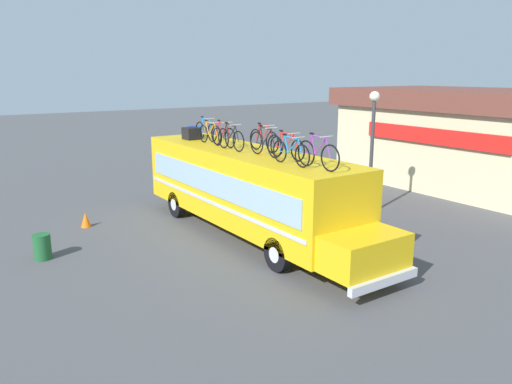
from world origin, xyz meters
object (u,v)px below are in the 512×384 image
rooftop_bicycle_4 (231,139)px  rooftop_bicycle_8 (291,152)px  rooftop_bicycle_9 (318,154)px  rooftop_bicycle_3 (223,136)px  rooftop_bicycle_6 (265,143)px  rooftop_bicycle_1 (206,131)px  rooftop_bicycle_5 (264,140)px  rooftop_bicycle_7 (287,147)px  street_lamp (373,134)px  traffic_cone (86,220)px  trash_bin (42,247)px  luggage_bag_2 (191,134)px  rooftop_bicycle_2 (210,134)px  bus (248,187)px  luggage_bag_1 (195,132)px

rooftop_bicycle_4 → rooftop_bicycle_8: size_ratio=1.00×
rooftop_bicycle_9 → rooftop_bicycle_4: bearing=-177.3°
rooftop_bicycle_3 → rooftop_bicycle_6: bearing=0.7°
rooftop_bicycle_1 → rooftop_bicycle_6: 4.30m
rooftop_bicycle_1 → rooftop_bicycle_9: size_ratio=0.98×
rooftop_bicycle_5 → rooftop_bicycle_7: (1.63, -0.29, -0.03)m
rooftop_bicycle_1 → street_lamp: bearing=55.3°
rooftop_bicycle_8 → street_lamp: street_lamp is taller
rooftop_bicycle_9 → traffic_cone: rooftop_bicycle_9 is taller
rooftop_bicycle_6 → rooftop_bicycle_9: bearing=-1.0°
rooftop_bicycle_1 → rooftop_bicycle_7: bearing=0.2°
traffic_cone → rooftop_bicycle_6: bearing=39.2°
rooftop_bicycle_1 → rooftop_bicycle_5: 3.49m
rooftop_bicycle_7 → trash_bin: rooftop_bicycle_7 is taller
rooftop_bicycle_4 → rooftop_bicycle_6: rooftop_bicycle_6 is taller
street_lamp → luggage_bag_2: bearing=-127.7°
rooftop_bicycle_1 → rooftop_bicycle_6: size_ratio=0.99×
rooftop_bicycle_8 → rooftop_bicycle_7: bearing=148.7°
rooftop_bicycle_3 → rooftop_bicycle_8: rooftop_bicycle_3 is taller
rooftop_bicycle_1 → traffic_cone: size_ratio=3.04×
rooftop_bicycle_6 → rooftop_bicycle_8: (1.66, -0.29, -0.04)m
trash_bin → traffic_cone: trash_bin is taller
rooftop_bicycle_4 → rooftop_bicycle_7: size_ratio=0.99×
luggage_bag_2 → rooftop_bicycle_2: (1.57, -0.01, 0.13)m
bus → rooftop_bicycle_7: 2.61m
rooftop_bicycle_4 → traffic_cone: 6.28m
rooftop_bicycle_3 → rooftop_bicycle_4: size_ratio=1.00×
rooftop_bicycle_1 → bus: bearing=-1.4°
rooftop_bicycle_1 → trash_bin: (1.55, -6.57, -2.97)m
rooftop_bicycle_4 → street_lamp: street_lamp is taller
rooftop_bicycle_6 → rooftop_bicycle_3: bearing=-179.3°
rooftop_bicycle_7 → trash_bin: 8.05m
rooftop_bicycle_3 → trash_bin: (-0.16, -6.33, -2.97)m
rooftop_bicycle_2 → rooftop_bicycle_7: 4.22m
luggage_bag_2 → rooftop_bicycle_1: (0.67, 0.30, 0.15)m
rooftop_bicycle_5 → traffic_cone: (-4.50, -4.86, -3.09)m
rooftop_bicycle_3 → rooftop_bicycle_6: rooftop_bicycle_6 is taller
rooftop_bicycle_3 → rooftop_bicycle_7: size_ratio=0.99×
rooftop_bicycle_8 → street_lamp: (-2.28, 5.81, -0.09)m
luggage_bag_2 → street_lamp: size_ratio=0.13×
traffic_cone → luggage_bag_2: bearing=85.2°
rooftop_bicycle_3 → trash_bin: rooftop_bicycle_3 is taller
bus → rooftop_bicycle_6: bearing=-6.3°
rooftop_bicycle_3 → rooftop_bicycle_5: (1.77, 0.54, 0.00)m
luggage_bag_1 → rooftop_bicycle_7: bearing=-1.9°
rooftop_bicycle_7 → street_lamp: (-1.43, 5.29, -0.09)m
rooftop_bicycle_6 → bus: bearing=173.7°
luggage_bag_1 → rooftop_bicycle_8: 7.40m
rooftop_bicycle_1 → rooftop_bicycle_7: rooftop_bicycle_1 is taller
street_lamp → luggage_bag_1: bearing=-135.0°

